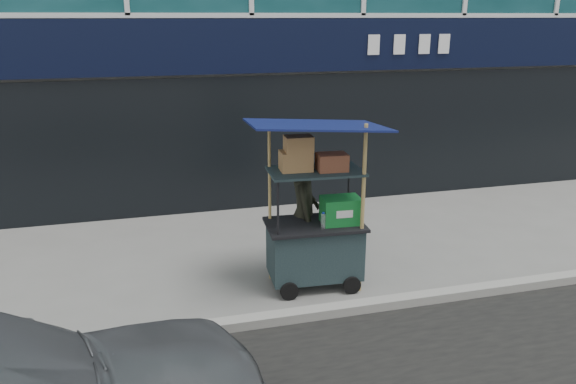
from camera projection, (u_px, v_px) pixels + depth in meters
name	position (u px, v px, depth m)	size (l,w,h in m)	color
ground	(321.00, 308.00, 6.82)	(80.00, 80.00, 0.00)	slate
curb	(326.00, 311.00, 6.62)	(80.00, 0.18, 0.12)	gray
vendor_cart	(316.00, 229.00, 7.19)	(1.71, 1.26, 2.22)	black
vendor_man	(304.00, 214.00, 7.48)	(0.64, 0.42, 1.75)	black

